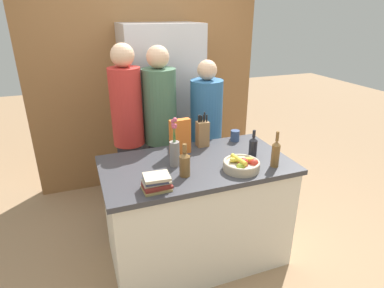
# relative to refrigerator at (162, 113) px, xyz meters

# --- Properties ---
(ground_plane) EXTENTS (14.00, 14.00, 0.00)m
(ground_plane) POSITION_rel_refrigerator_xyz_m (-0.07, -1.26, -0.95)
(ground_plane) COLOR #A37F5B
(kitchen_island) EXTENTS (1.48, 0.82, 0.91)m
(kitchen_island) POSITION_rel_refrigerator_xyz_m (-0.07, -1.26, -0.50)
(kitchen_island) COLOR silver
(kitchen_island) RESTS_ON ground_plane
(back_wall_wood) EXTENTS (2.68, 0.12, 2.60)m
(back_wall_wood) POSITION_rel_refrigerator_xyz_m (-0.07, 0.36, 0.35)
(back_wall_wood) COLOR olive
(back_wall_wood) RESTS_ON ground_plane
(refrigerator) EXTENTS (0.82, 0.63, 1.91)m
(refrigerator) POSITION_rel_refrigerator_xyz_m (0.00, 0.00, 0.00)
(refrigerator) COLOR #B7B7BC
(refrigerator) RESTS_ON ground_plane
(fruit_bowl) EXTENTS (0.28, 0.28, 0.11)m
(fruit_bowl) POSITION_rel_refrigerator_xyz_m (0.20, -1.49, 0.00)
(fruit_bowl) COLOR tan
(fruit_bowl) RESTS_ON kitchen_island
(knife_block) EXTENTS (0.10, 0.09, 0.30)m
(knife_block) POSITION_rel_refrigerator_xyz_m (0.10, -0.95, 0.08)
(knife_block) COLOR olive
(knife_block) RESTS_ON kitchen_island
(flower_vase) EXTENTS (0.08, 0.08, 0.39)m
(flower_vase) POSITION_rel_refrigerator_xyz_m (-0.25, -1.25, 0.09)
(flower_vase) COLOR gray
(flower_vase) RESTS_ON kitchen_island
(cereal_box) EXTENTS (0.18, 0.07, 0.30)m
(cereal_box) POSITION_rel_refrigerator_xyz_m (-0.13, -1.04, 0.11)
(cereal_box) COLOR orange
(cereal_box) RESTS_ON kitchen_island
(coffee_mug) EXTENTS (0.08, 0.12, 0.10)m
(coffee_mug) POSITION_rel_refrigerator_xyz_m (0.43, -0.95, 0.01)
(coffee_mug) COLOR #334770
(coffee_mug) RESTS_ON kitchen_island
(book_stack) EXTENTS (0.20, 0.16, 0.11)m
(book_stack) POSITION_rel_refrigerator_xyz_m (-0.47, -1.55, 0.01)
(book_stack) COLOR #99844C
(book_stack) RESTS_ON kitchen_island
(bottle_oil) EXTENTS (0.06, 0.06, 0.28)m
(bottle_oil) POSITION_rel_refrigerator_xyz_m (0.47, -1.52, 0.07)
(bottle_oil) COLOR brown
(bottle_oil) RESTS_ON kitchen_island
(bottle_vinegar) EXTENTS (0.07, 0.07, 0.23)m
(bottle_vinegar) POSITION_rel_refrigerator_xyz_m (0.40, -1.31, 0.05)
(bottle_vinegar) COLOR black
(bottle_vinegar) RESTS_ON kitchen_island
(bottle_wine) EXTENTS (0.08, 0.08, 0.25)m
(bottle_wine) POSITION_rel_refrigerator_xyz_m (-0.23, -1.43, 0.06)
(bottle_wine) COLOR brown
(bottle_wine) RESTS_ON kitchen_island
(person_at_sink) EXTENTS (0.29, 0.29, 1.77)m
(person_at_sink) POSITION_rel_refrigerator_xyz_m (-0.48, -0.53, 0.07)
(person_at_sink) COLOR #383842
(person_at_sink) RESTS_ON ground_plane
(person_in_blue) EXTENTS (0.31, 0.31, 1.75)m
(person_in_blue) POSITION_rel_refrigerator_xyz_m (-0.17, -0.56, 0.04)
(person_in_blue) COLOR #383842
(person_in_blue) RESTS_ON ground_plane
(person_in_red_tee) EXTENTS (0.31, 0.31, 1.61)m
(person_in_red_tee) POSITION_rel_refrigerator_xyz_m (0.28, -0.61, -0.05)
(person_in_red_tee) COLOR #383842
(person_in_red_tee) RESTS_ON ground_plane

